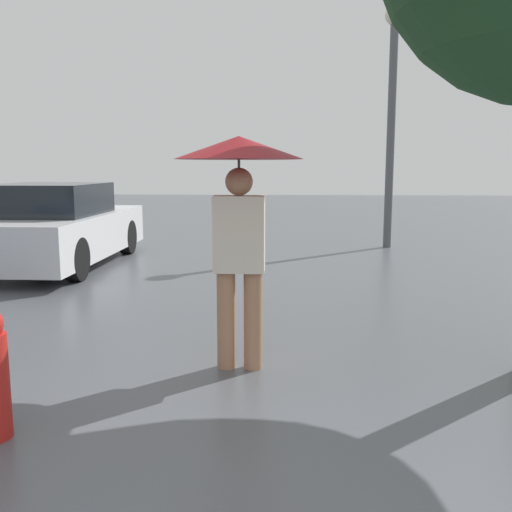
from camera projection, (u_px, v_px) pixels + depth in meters
The scene contains 3 objects.
pedestrian at pixel (239, 189), 4.12m from camera, with size 0.93×0.93×1.73m.
parked_car_farthest at pixel (54, 228), 8.74m from camera, with size 1.72×3.95×1.26m.
street_lamp at pixel (392, 97), 10.41m from camera, with size 0.36×0.36×4.38m.
Camera 1 is at (0.29, -1.10, 1.51)m, focal length 40.00 mm.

